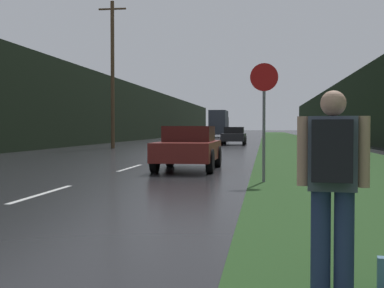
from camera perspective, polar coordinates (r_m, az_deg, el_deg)
name	(u,v)px	position (r m, az deg, el deg)	size (l,w,h in m)	color
grass_verge	(299,145)	(42.19, 11.33, -0.08)	(6.00, 240.00, 0.02)	#26471E
lane_stripe_b	(43,194)	(11.12, -15.63, -5.12)	(0.12, 3.00, 0.01)	silver
lane_stripe_c	(130,168)	(17.74, -6.61, -2.53)	(0.12, 3.00, 0.01)	silver
lane_stripe_d	(168,156)	(24.57, -2.55, -1.34)	(0.12, 3.00, 0.01)	silver
lane_stripe_e	(189,150)	(31.47, -0.27, -0.67)	(0.12, 3.00, 0.01)	silver
lane_stripe_f	(203,146)	(38.41, 1.19, -0.23)	(0.12, 3.00, 0.01)	silver
treeline_far_side	(120,112)	(54.07, -7.72, 3.44)	(2.00, 140.00, 5.88)	black
treeline_near_side	(357,109)	(52.83, 17.19, 3.54)	(2.00, 140.00, 6.11)	black
utility_pole_far	(113,73)	(35.10, -8.47, 7.51)	(1.80, 0.24, 9.46)	#4C3823
stop_sign	(264,110)	(12.91, 7.69, 3.63)	(0.67, 0.07, 2.87)	slate
hitchhiker_with_backpack	(333,177)	(4.35, 14.77, -3.45)	(0.56, 0.44, 1.61)	navy
car_passing_near	(189,147)	(16.87, -0.36, -0.35)	(1.84, 4.14, 1.37)	maroon
car_passing_far	(234,136)	(41.98, 4.50, 0.89)	(1.84, 4.77, 1.39)	black
delivery_truck	(219,123)	(75.78, 2.91, 2.22)	(2.44, 8.31, 3.74)	black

